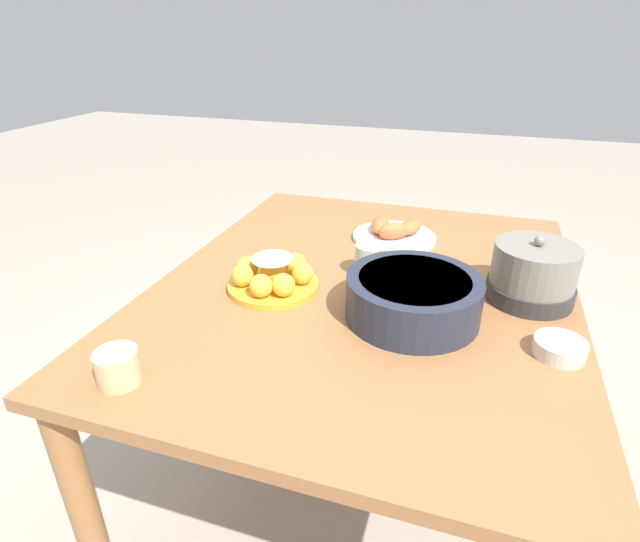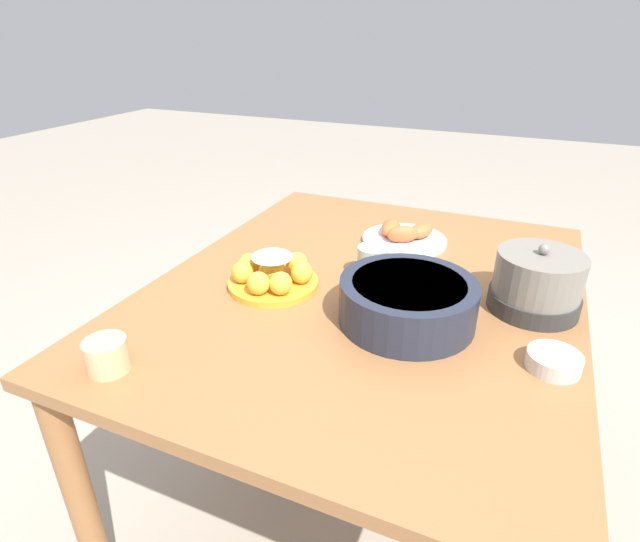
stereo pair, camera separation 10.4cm
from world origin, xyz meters
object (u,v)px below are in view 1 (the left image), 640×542
at_px(serving_bowl, 413,296).
at_px(cup_near, 118,367).
at_px(dining_table, 364,314).
at_px(seafood_platter, 394,233).
at_px(cup_far, 369,260).
at_px(warming_pot, 533,274).
at_px(sauce_bowl, 560,347).
at_px(cake_plate, 273,276).

height_order(serving_bowl, cup_near, serving_bowl).
xyz_separation_m(dining_table, seafood_platter, (-0.30, 0.02, 0.11)).
xyz_separation_m(cup_near, cup_far, (-0.56, 0.33, 0.01)).
bearing_deg(dining_table, warming_pot, 95.65).
distance_m(sauce_bowl, cup_far, 0.49).
distance_m(cake_plate, cup_near, 0.44).
distance_m(dining_table, cup_far, 0.14).
bearing_deg(serving_bowl, cake_plate, -94.75).
relative_size(dining_table, cup_near, 15.58).
relative_size(dining_table, warming_pot, 6.22).
xyz_separation_m(dining_table, cup_near, (0.52, -0.34, 0.13)).
bearing_deg(seafood_platter, cake_plate, -29.21).
bearing_deg(warming_pot, cup_far, -90.61).
bearing_deg(seafood_platter, sauce_bowl, 40.69).
relative_size(serving_bowl, cup_near, 3.71).
bearing_deg(cake_plate, sauce_bowl, 82.79).
bearing_deg(seafood_platter, serving_bowl, 15.43).
xyz_separation_m(cup_far, warming_pot, (0.00, 0.39, 0.02)).
bearing_deg(cup_near, sauce_bowl, 113.64).
xyz_separation_m(dining_table, cup_far, (-0.04, -0.00, 0.14)).
distance_m(dining_table, warming_pot, 0.42).
bearing_deg(seafood_platter, cup_near, -23.15).
bearing_deg(cup_near, cake_plate, 163.29).
xyz_separation_m(cake_plate, warming_pot, (-0.14, 0.60, 0.03)).
bearing_deg(sauce_bowl, cake_plate, -97.21).
xyz_separation_m(sauce_bowl, cup_far, (-0.22, -0.44, 0.02)).
distance_m(dining_table, serving_bowl, 0.24).
bearing_deg(cake_plate, dining_table, 115.37).
distance_m(sauce_bowl, seafood_platter, 0.64).
xyz_separation_m(dining_table, warming_pot, (-0.04, 0.39, 0.16)).
distance_m(serving_bowl, cup_far, 0.22).
relative_size(dining_table, cup_far, 14.51).
xyz_separation_m(cup_near, warming_pot, (-0.56, 0.72, 0.04)).
height_order(dining_table, cup_far, cup_far).
distance_m(cake_plate, seafood_platter, 0.46).
height_order(serving_bowl, seafood_platter, serving_bowl).
distance_m(dining_table, seafood_platter, 0.32).
bearing_deg(sauce_bowl, seafood_platter, -139.31).
relative_size(sauce_bowl, cup_far, 1.18).
relative_size(sauce_bowl, warming_pot, 0.51).
distance_m(serving_bowl, warming_pot, 0.30).
height_order(dining_table, warming_pot, warming_pot).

